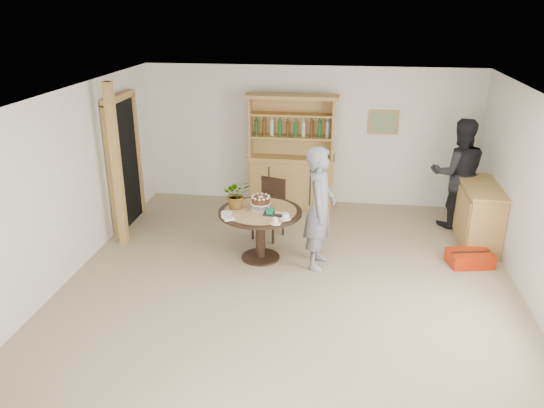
{
  "coord_description": "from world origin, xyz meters",
  "views": [
    {
      "loc": [
        0.63,
        -5.93,
        3.57
      ],
      "look_at": [
        -0.27,
        0.52,
        1.05
      ],
      "focal_mm": 35.0,
      "sensor_mm": 36.0,
      "label": 1
    }
  ],
  "objects_px": {
    "adult_person": "(458,174)",
    "hutch": "(291,169)",
    "dining_table": "(260,220)",
    "dining_chair": "(270,204)",
    "red_suitcase": "(470,258)",
    "sideboard": "(478,214)",
    "teen_boy": "(320,208)"
  },
  "relations": [
    {
      "from": "red_suitcase",
      "to": "hutch",
      "type": "bearing_deg",
      "value": 131.62
    },
    {
      "from": "hutch",
      "to": "dining_chair",
      "type": "distance_m",
      "value": 1.44
    },
    {
      "from": "sideboard",
      "to": "red_suitcase",
      "type": "height_order",
      "value": "sideboard"
    },
    {
      "from": "teen_boy",
      "to": "adult_person",
      "type": "height_order",
      "value": "adult_person"
    },
    {
      "from": "dining_chair",
      "to": "red_suitcase",
      "type": "relative_size",
      "value": 1.41
    },
    {
      "from": "dining_table",
      "to": "hutch",
      "type": "bearing_deg",
      "value": 84.7
    },
    {
      "from": "teen_boy",
      "to": "hutch",
      "type": "bearing_deg",
      "value": 20.8
    },
    {
      "from": "dining_table",
      "to": "dining_chair",
      "type": "distance_m",
      "value": 0.83
    },
    {
      "from": "teen_boy",
      "to": "red_suitcase",
      "type": "bearing_deg",
      "value": -76.42
    },
    {
      "from": "hutch",
      "to": "dining_table",
      "type": "bearing_deg",
      "value": -95.3
    },
    {
      "from": "sideboard",
      "to": "dining_table",
      "type": "height_order",
      "value": "sideboard"
    },
    {
      "from": "dining_table",
      "to": "teen_boy",
      "type": "distance_m",
      "value": 0.9
    },
    {
      "from": "sideboard",
      "to": "dining_chair",
      "type": "relative_size",
      "value": 1.33
    },
    {
      "from": "dining_table",
      "to": "adult_person",
      "type": "relative_size",
      "value": 0.66
    },
    {
      "from": "hutch",
      "to": "adult_person",
      "type": "xyz_separation_m",
      "value": [
        2.8,
        -0.59,
        0.22
      ]
    },
    {
      "from": "hutch",
      "to": "red_suitcase",
      "type": "height_order",
      "value": "hutch"
    },
    {
      "from": "hutch",
      "to": "teen_boy",
      "type": "distance_m",
      "value": 2.44
    },
    {
      "from": "adult_person",
      "to": "hutch",
      "type": "bearing_deg",
      "value": -14.93
    },
    {
      "from": "teen_boy",
      "to": "red_suitcase",
      "type": "relative_size",
      "value": 2.61
    },
    {
      "from": "hutch",
      "to": "dining_table",
      "type": "relative_size",
      "value": 1.7
    },
    {
      "from": "hutch",
      "to": "dining_table",
      "type": "xyz_separation_m",
      "value": [
        -0.21,
        -2.25,
        -0.08
      ]
    },
    {
      "from": "hutch",
      "to": "adult_person",
      "type": "height_order",
      "value": "hutch"
    },
    {
      "from": "hutch",
      "to": "sideboard",
      "type": "relative_size",
      "value": 1.62
    },
    {
      "from": "sideboard",
      "to": "adult_person",
      "type": "bearing_deg",
      "value": 110.11
    },
    {
      "from": "dining_chair",
      "to": "teen_boy",
      "type": "relative_size",
      "value": 0.54
    },
    {
      "from": "dining_table",
      "to": "adult_person",
      "type": "bearing_deg",
      "value": 28.92
    },
    {
      "from": "teen_boy",
      "to": "red_suitcase",
      "type": "distance_m",
      "value": 2.31
    },
    {
      "from": "hutch",
      "to": "dining_chair",
      "type": "bearing_deg",
      "value": -97.31
    },
    {
      "from": "dining_chair",
      "to": "teen_boy",
      "type": "bearing_deg",
      "value": -29.35
    },
    {
      "from": "hutch",
      "to": "dining_chair",
      "type": "height_order",
      "value": "hutch"
    },
    {
      "from": "hutch",
      "to": "sideboard",
      "type": "bearing_deg",
      "value": -22.21
    },
    {
      "from": "adult_person",
      "to": "red_suitcase",
      "type": "distance_m",
      "value": 1.67
    }
  ]
}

